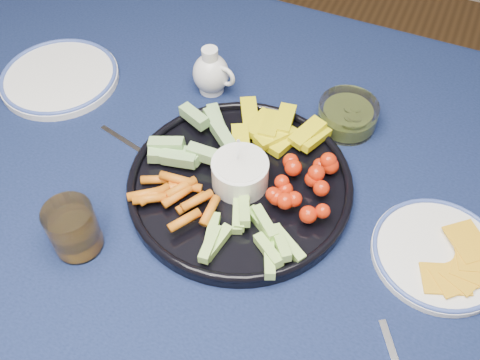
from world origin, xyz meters
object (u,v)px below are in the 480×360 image
at_px(dining_table, 235,216).
at_px(juice_tumbler, 74,231).
at_px(side_plate_extra, 59,77).
at_px(pickle_bowl, 347,116).
at_px(crudite_platter, 239,180).
at_px(creamer_pitcher, 211,73).
at_px(cheese_plate, 439,252).

distance_m(dining_table, juice_tumbler, 0.29).
xyz_separation_m(dining_table, juice_tumbler, (-0.17, -0.20, 0.13)).
bearing_deg(side_plate_extra, pickle_bowl, 11.48).
bearing_deg(pickle_bowl, crudite_platter, -119.11).
bearing_deg(pickle_bowl, side_plate_extra, -168.52).
relative_size(crudite_platter, side_plate_extra, 1.61).
distance_m(crudite_platter, pickle_bowl, 0.24).
bearing_deg(creamer_pitcher, cheese_plate, -22.52).
height_order(dining_table, juice_tumbler, juice_tumbler).
distance_m(pickle_bowl, side_plate_extra, 0.56).
bearing_deg(pickle_bowl, juice_tumbler, -125.70).
bearing_deg(creamer_pitcher, dining_table, -55.20).
distance_m(crudite_platter, cheese_plate, 0.33).
bearing_deg(juice_tumbler, side_plate_extra, 130.15).
xyz_separation_m(crudite_platter, pickle_bowl, (0.12, 0.21, 0.00)).
height_order(cheese_plate, juice_tumbler, juice_tumbler).
relative_size(creamer_pitcher, pickle_bowl, 0.90).
bearing_deg(dining_table, creamer_pitcher, 124.80).
distance_m(cheese_plate, side_plate_extra, 0.76).
relative_size(crudite_platter, juice_tumbler, 4.24).
xyz_separation_m(cheese_plate, side_plate_extra, (-0.76, 0.10, -0.00)).
xyz_separation_m(creamer_pitcher, juice_tumbler, (-0.03, -0.40, -0.00)).
height_order(creamer_pitcher, juice_tumbler, creamer_pitcher).
height_order(cheese_plate, side_plate_extra, cheese_plate).
distance_m(creamer_pitcher, pickle_bowl, 0.26).
height_order(dining_table, creamer_pitcher, creamer_pitcher).
distance_m(dining_table, crudite_platter, 0.11).
xyz_separation_m(dining_table, pickle_bowl, (0.13, 0.21, 0.11)).
bearing_deg(pickle_bowl, creamer_pitcher, -177.05).
bearing_deg(creamer_pitcher, juice_tumbler, -94.55).
bearing_deg(creamer_pitcher, side_plate_extra, -161.04).
distance_m(juice_tumbler, side_plate_extra, 0.39).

